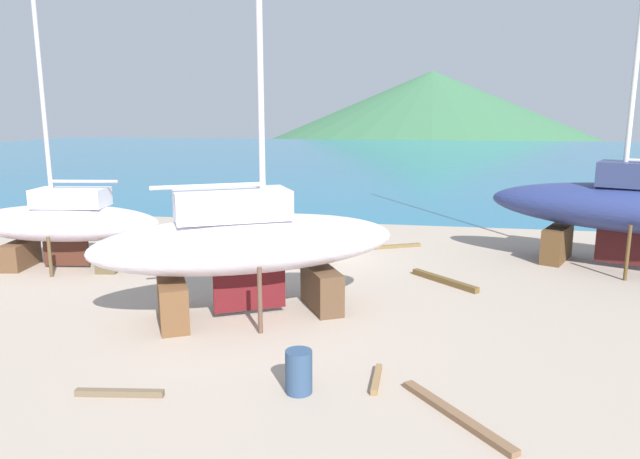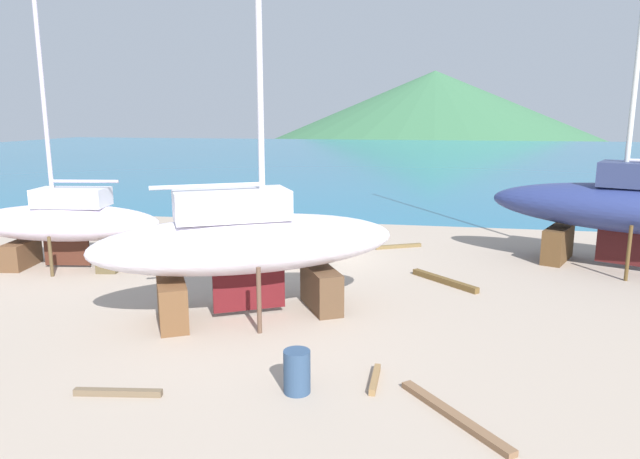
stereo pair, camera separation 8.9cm
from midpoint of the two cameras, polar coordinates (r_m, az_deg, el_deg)
The scene contains 17 objects.
ground_plane at distance 17.48m, azimuth -2.81°, elevation -6.77°, with size 48.85×48.85×0.00m, color tan.
sea_water at distance 75.34m, azimuth 7.63°, elevation 7.22°, with size 152.77×93.36×0.01m, color teal.
headland_hill at distance 169.24m, azimuth 11.18°, elevation 9.42°, with size 164.88×164.88×34.33m, color #396C47.
sailboat_large_starboard at distance 22.31m, azimuth -23.88°, elevation 0.64°, with size 7.06×3.05×11.09m.
sailboat_mid_port at distance 15.51m, azimuth -7.11°, elevation -1.39°, with size 8.41×6.02×12.83m.
sailboat_far_slipway at distance 22.75m, azimuth 29.27°, elevation 1.89°, with size 10.34×6.63×16.15m.
barrel_tipped_right at distance 21.14m, azimuth 0.14°, elevation -2.37°, with size 0.61×0.61×0.81m, color #1F2B2F.
barrel_tar_black at distance 24.84m, azimuth -2.76°, elevation -0.22°, with size 0.52×0.52×0.87m, color olive.
barrel_tipped_center at distance 24.08m, azimuth -13.94°, elevation -1.30°, with size 0.56×0.56×0.82m, color #632E18.
barrel_by_slipway at distance 27.81m, azimuth -23.60°, elevation 0.01°, with size 0.63×0.63×0.80m, color #5E2B11.
barrel_rust_mid at distance 11.73m, azimuth -2.08°, elevation -13.92°, with size 0.54×0.54×0.88m, color navy.
timber_plank_near at distance 11.27m, azimuth 13.35°, elevation -17.54°, with size 2.85×0.22×0.12m, color brown.
timber_short_skew at distance 12.32m, azimuth 5.69°, elevation -14.58°, with size 1.23×0.13×0.14m, color olive.
timber_long_fore at distance 12.40m, azimuth -19.23°, elevation -15.04°, with size 1.75×0.15×0.13m, color brown.
timber_plank_far at distance 23.95m, azimuth 7.89°, elevation -1.66°, with size 2.01×0.18×0.14m, color brown.
timber_long_aft at distance 20.93m, azimuth -1.63°, elevation -3.47°, with size 2.81×0.20×0.14m, color #7C6449.
timber_short_cross at distance 19.29m, azimuth 12.38°, elevation -4.98°, with size 2.74×0.21×0.18m, color brown.
Camera 2 is at (3.91, -21.11, 5.47)m, focal length 32.22 mm.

